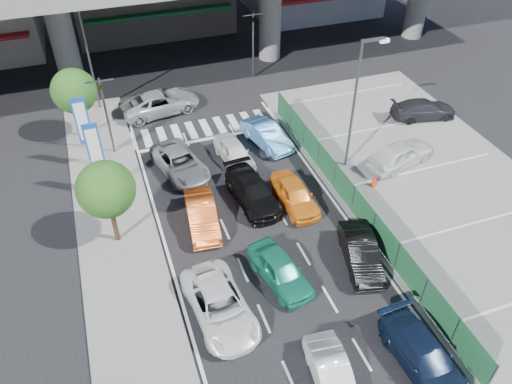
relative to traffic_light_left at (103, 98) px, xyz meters
name	(u,v)px	position (x,y,z in m)	size (l,w,h in m)	color
ground	(274,262)	(6.20, -12.00, -3.94)	(120.00, 120.00, 0.00)	black
parking_lot	(440,190)	(17.20, -10.00, -3.91)	(12.00, 28.00, 0.06)	slate
sidewalk_left	(118,240)	(-0.80, -8.00, -3.88)	(4.00, 30.00, 0.12)	slate
fence_run	(362,211)	(11.50, -11.00, -3.04)	(0.16, 22.00, 1.80)	#1E5732
traffic_light_left	(103,98)	(0.00, 0.00, 0.00)	(1.60, 1.24, 5.20)	#595B60
traffic_light_right	(253,29)	(11.70, 7.00, 0.00)	(1.60, 1.24, 5.20)	#595B60
street_lamp_right	(358,95)	(13.37, -6.00, 0.83)	(1.65, 0.22, 8.00)	#595B60
street_lamp_left	(89,45)	(-0.13, 6.00, 0.83)	(1.65, 0.22, 8.00)	#595B60
signboard_near	(95,150)	(-1.00, -4.01, -0.87)	(0.80, 0.14, 4.70)	#595B60
signboard_far	(83,123)	(-1.40, -1.01, -0.87)	(0.80, 0.14, 4.70)	#595B60
tree_near	(106,190)	(-0.80, -8.00, -0.55)	(2.80, 2.80, 4.80)	#382314
tree_far	(74,91)	(-1.60, 2.50, -0.55)	(2.80, 2.80, 4.80)	#382314
hatch_white_back_mid	(333,377)	(6.01, -18.80, -3.32)	(1.31, 3.77, 1.24)	white
minivan_navy_back	(424,356)	(9.80, -19.23, -3.27)	(1.86, 4.58, 1.33)	#0F1B33
sedan_white_mid_left	(220,305)	(2.86, -14.19, -3.25)	(2.29, 4.97, 1.38)	white
taxi_teal_mid	(280,270)	(6.08, -13.17, -3.25)	(1.63, 4.05, 1.38)	#1C8367
hatch_black_mid_right	(361,253)	(10.14, -13.42, -3.26)	(1.44, 4.12, 1.36)	black
taxi_orange_left	(202,215)	(3.58, -8.28, -3.25)	(1.46, 4.19, 1.38)	#E1581E
sedan_black_mid	(252,191)	(6.72, -7.30, -3.25)	(1.93, 4.76, 1.38)	black
taxi_orange_right	(295,195)	(8.82, -8.36, -3.25)	(1.63, 4.05, 1.38)	orange
wagon_silver_front_left	(180,163)	(3.52, -3.34, -3.27)	(2.22, 4.82, 1.34)	#929599
sedan_white_front_mid	(234,152)	(6.91, -3.30, -3.28)	(1.54, 3.83, 1.30)	silver
kei_truck_front_right	(266,135)	(9.42, -2.23, -3.25)	(1.46, 4.19, 1.38)	#4885C6
crossing_wagon_silver	(160,102)	(3.74, 4.04, -3.17)	(2.56, 5.54, 1.54)	#A8ACB0
parked_sedan_white	(400,154)	(16.28, -7.04, -3.11)	(1.80, 4.47, 1.52)	white
parked_sedan_dgrey	(423,109)	(20.78, -2.79, -3.23)	(1.82, 4.47, 1.30)	#27272B
traffic_cone	(375,180)	(13.80, -8.39, -3.50)	(0.39, 0.39, 0.76)	red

